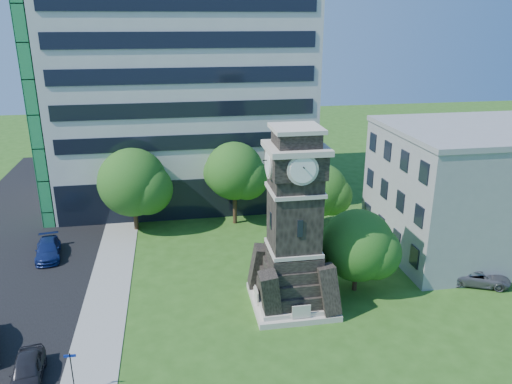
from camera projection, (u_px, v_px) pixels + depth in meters
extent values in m
plane|color=#2A5317|center=(253.00, 325.00, 31.58)|extent=(160.00, 160.00, 0.00)
cube|color=gray|center=(107.00, 297.00, 34.71)|extent=(3.00, 70.00, 0.06)
cube|color=#BCB4A4|center=(292.00, 301.00, 33.86)|extent=(5.40, 5.40, 0.40)
cube|color=#BCB4A4|center=(292.00, 296.00, 33.74)|extent=(4.80, 4.80, 0.30)
cube|color=black|center=(295.00, 205.00, 31.55)|extent=(3.00, 3.00, 6.40)
cube|color=#BCB4A4|center=(293.00, 248.00, 32.54)|extent=(3.25, 3.25, 0.25)
cube|color=#BCB4A4|center=(295.00, 190.00, 31.23)|extent=(3.25, 3.25, 0.25)
cube|color=black|center=(300.00, 229.00, 30.47)|extent=(0.35, 0.08, 1.10)
cube|color=black|center=(296.00, 162.00, 30.63)|extent=(3.30, 3.30, 1.60)
cube|color=#BCB4A4|center=(296.00, 148.00, 30.34)|extent=(3.70, 3.70, 0.35)
cylinder|color=white|center=(303.00, 170.00, 28.99)|extent=(1.56, 0.06, 1.56)
cylinder|color=white|center=(267.00, 163.00, 30.35)|extent=(0.06, 1.56, 1.56)
cube|color=black|center=(296.00, 138.00, 30.14)|extent=(2.60, 2.60, 0.90)
cube|color=#BCB4A4|center=(297.00, 128.00, 29.94)|extent=(3.00, 3.00, 0.25)
cube|color=silver|center=(182.00, 64.00, 50.70)|extent=(25.00, 15.00, 28.00)
cube|color=black|center=(190.00, 198.00, 47.94)|extent=(24.50, 0.80, 4.00)
cube|color=gray|center=(479.00, 192.00, 40.58)|extent=(15.00, 12.00, 10.00)
cube|color=gray|center=(489.00, 129.00, 38.87)|extent=(15.20, 12.20, 0.40)
imported|color=#232328|center=(27.00, 371.00, 26.46)|extent=(2.02, 4.11, 1.35)
imported|color=navy|center=(48.00, 249.00, 40.38)|extent=(2.51, 4.74, 1.31)
imported|color=#57585D|center=(478.00, 276.00, 36.26)|extent=(4.85, 3.57, 1.22)
cube|color=black|center=(292.00, 305.00, 33.10)|extent=(0.06, 0.45, 0.71)
cube|color=black|center=(317.00, 303.00, 33.37)|extent=(0.06, 0.45, 0.71)
cube|color=#311D10|center=(305.00, 303.00, 33.20)|extent=(1.81, 0.48, 0.04)
cube|color=#311D10|center=(304.00, 297.00, 33.32)|extent=(1.81, 0.04, 0.40)
cylinder|color=black|center=(72.00, 374.00, 25.39)|extent=(0.06, 0.06, 2.47)
cube|color=navy|center=(70.00, 356.00, 25.03)|extent=(0.59, 0.04, 0.15)
cylinder|color=#332114|center=(136.00, 216.00, 45.43)|extent=(0.39, 0.39, 2.65)
sphere|color=#21651E|center=(133.00, 182.00, 44.37)|extent=(6.13, 6.13, 6.13)
sphere|color=#21651E|center=(147.00, 189.00, 44.16)|extent=(4.60, 4.60, 4.60)
sphere|color=#21651E|center=(121.00, 183.00, 45.01)|extent=(4.29, 4.29, 4.29)
cylinder|color=#332114|center=(235.00, 208.00, 46.85)|extent=(0.38, 0.38, 2.99)
sphere|color=#2C611D|center=(234.00, 171.00, 45.65)|extent=(5.34, 5.34, 5.34)
sphere|color=#2C611D|center=(247.00, 178.00, 45.51)|extent=(4.01, 4.01, 4.01)
sphere|color=#2C611D|center=(223.00, 173.00, 46.23)|extent=(3.74, 3.74, 3.74)
cylinder|color=#332114|center=(319.00, 219.00, 45.31)|extent=(0.34, 0.34, 2.27)
sphere|color=#2C5218|center=(321.00, 190.00, 44.39)|extent=(4.75, 4.75, 4.75)
sphere|color=#2C5218|center=(332.00, 196.00, 44.25)|extent=(3.56, 3.56, 3.56)
sphere|color=#2C5218|center=(310.00, 191.00, 44.90)|extent=(3.33, 3.33, 3.33)
cylinder|color=#332114|center=(355.00, 277.00, 35.34)|extent=(0.33, 0.33, 2.03)
sphere|color=#2C5A1A|center=(357.00, 245.00, 34.53)|extent=(5.05, 5.05, 5.05)
sphere|color=#2C5A1A|center=(374.00, 252.00, 34.35)|extent=(3.79, 3.79, 3.79)
sphere|color=#2C5A1A|center=(342.00, 245.00, 35.05)|extent=(3.54, 3.54, 3.54)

